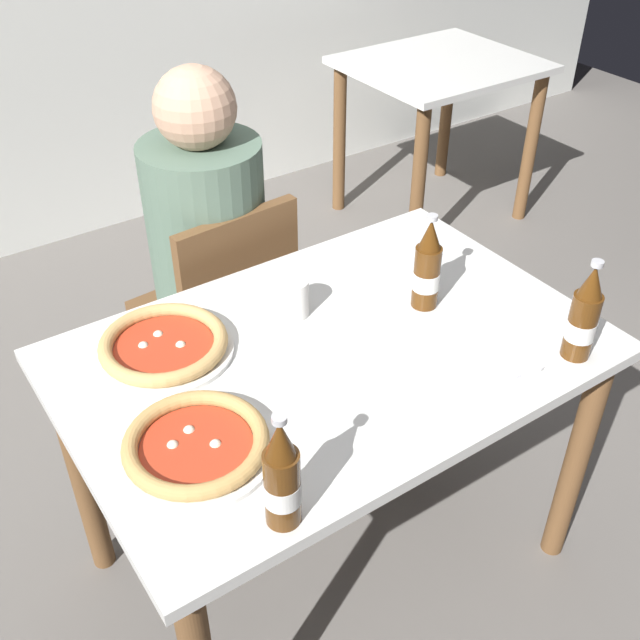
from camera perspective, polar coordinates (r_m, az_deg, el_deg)
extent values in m
plane|color=slate|center=(2.27, 0.74, -17.10)|extent=(8.00, 8.00, 0.00)
cube|color=silver|center=(1.73, 0.93, -2.54)|extent=(1.20, 0.80, 0.03)
cylinder|color=brown|center=(2.11, 18.67, -9.95)|extent=(0.06, 0.06, 0.72)
cylinder|color=brown|center=(2.07, -17.49, -10.91)|extent=(0.06, 0.06, 0.72)
cylinder|color=brown|center=(2.44, 6.68, -0.69)|extent=(0.06, 0.06, 0.72)
cube|color=brown|center=(2.40, -8.04, 0.51)|extent=(0.43, 0.43, 0.04)
cube|color=brown|center=(2.14, -5.99, 3.05)|extent=(0.38, 0.06, 0.40)
cylinder|color=brown|center=(2.72, -6.50, -0.35)|extent=(0.04, 0.04, 0.41)
cylinder|color=brown|center=(2.60, -12.79, -3.15)|extent=(0.04, 0.04, 0.41)
cylinder|color=brown|center=(2.49, -2.22, -4.04)|extent=(0.04, 0.04, 0.41)
cylinder|color=brown|center=(2.36, -8.91, -7.33)|extent=(0.04, 0.04, 0.41)
cube|color=#2D3342|center=(2.51, -7.44, -3.50)|extent=(0.32, 0.28, 0.45)
cylinder|color=slate|center=(2.22, -8.44, 6.42)|extent=(0.34, 0.34, 0.55)
sphere|color=tan|center=(2.06, -9.38, 15.43)|extent=(0.22, 0.22, 0.22)
cube|color=silver|center=(3.58, 9.09, 18.41)|extent=(0.80, 0.70, 0.03)
cylinder|color=brown|center=(3.31, 7.38, 9.97)|extent=(0.06, 0.06, 0.72)
cylinder|color=brown|center=(3.76, 15.49, 12.30)|extent=(0.06, 0.06, 0.72)
cylinder|color=brown|center=(3.72, 1.47, 13.35)|extent=(0.06, 0.06, 0.72)
cylinder|color=brown|center=(4.12, 9.48, 15.28)|extent=(0.06, 0.06, 0.72)
cylinder|color=white|center=(1.74, -11.58, -2.27)|extent=(0.31, 0.31, 0.01)
cylinder|color=#BC381E|center=(1.73, -11.62, -1.99)|extent=(0.22, 0.22, 0.01)
torus|color=tan|center=(1.73, -11.67, -1.70)|extent=(0.29, 0.29, 0.03)
sphere|color=silver|center=(1.74, -13.11, -1.96)|extent=(0.02, 0.02, 0.02)
sphere|color=silver|center=(1.73, -10.41, -1.93)|extent=(0.02, 0.02, 0.02)
sphere|color=silver|center=(1.77, -12.04, -1.14)|extent=(0.02, 0.02, 0.02)
cylinder|color=white|center=(1.50, -9.21, -9.63)|extent=(0.31, 0.31, 0.01)
cylinder|color=#BC381E|center=(1.49, -9.26, -9.34)|extent=(0.22, 0.22, 0.01)
torus|color=tan|center=(1.48, -9.30, -9.05)|extent=(0.28, 0.28, 0.03)
sphere|color=silver|center=(1.50, -10.99, -9.28)|extent=(0.02, 0.02, 0.02)
sphere|color=silver|center=(1.49, -7.84, -9.29)|extent=(0.02, 0.02, 0.02)
sphere|color=silver|center=(1.52, -9.79, -8.22)|extent=(0.02, 0.02, 0.02)
cylinder|color=#512D0F|center=(1.83, 7.98, 3.21)|extent=(0.06, 0.06, 0.16)
cone|color=#512D0F|center=(1.77, 8.30, 6.39)|extent=(0.05, 0.05, 0.07)
cylinder|color=#B7B7BC|center=(1.75, 8.43, 7.62)|extent=(0.03, 0.03, 0.01)
cylinder|color=white|center=(1.84, 7.96, 3.01)|extent=(0.07, 0.07, 0.04)
cylinder|color=#512D0F|center=(1.75, 19.03, -0.42)|extent=(0.06, 0.06, 0.16)
cone|color=#512D0F|center=(1.69, 19.80, 2.76)|extent=(0.05, 0.05, 0.07)
cylinder|color=#B7B7BC|center=(1.67, 20.10, 4.00)|extent=(0.03, 0.03, 0.01)
cylinder|color=white|center=(1.76, 18.97, -0.63)|extent=(0.07, 0.07, 0.04)
cylinder|color=#512D0F|center=(1.32, -2.85, -12.47)|extent=(0.06, 0.06, 0.16)
cone|color=#512D0F|center=(1.24, -3.01, -8.89)|extent=(0.05, 0.05, 0.07)
cylinder|color=#B7B7BC|center=(1.21, -3.07, -7.44)|extent=(0.03, 0.03, 0.01)
cylinder|color=white|center=(1.33, -2.84, -12.69)|extent=(0.07, 0.07, 0.04)
cube|color=white|center=(1.75, 13.40, -2.44)|extent=(0.18, 0.18, 0.00)
cube|color=silver|center=(1.76, 13.88, -2.09)|extent=(0.04, 0.19, 0.00)
cube|color=silver|center=(1.74, 12.96, -2.56)|extent=(0.03, 0.17, 0.00)
cylinder|color=white|center=(1.80, -2.00, 1.68)|extent=(0.07, 0.07, 0.09)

